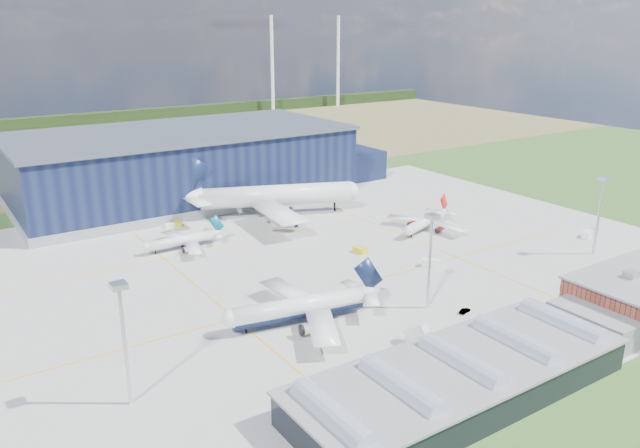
{
  "coord_description": "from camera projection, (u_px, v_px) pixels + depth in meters",
  "views": [
    {
      "loc": [
        -84.68,
        -126.95,
        63.41
      ],
      "look_at": [
        9.98,
        15.32,
        8.63
      ],
      "focal_mm": 35.0,
      "sensor_mm": 36.0,
      "label": 1
    }
  ],
  "objects": [
    {
      "name": "ground",
      "position": [
        321.0,
        276.0,
        164.67
      ],
      "size": [
        600.0,
        600.0,
        0.0
      ],
      "primitive_type": "plane",
      "color": "#2B4F1D",
      "rests_on": "ground"
    },
    {
      "name": "apron",
      "position": [
        301.0,
        264.0,
        172.6
      ],
      "size": [
        220.0,
        160.0,
        0.08
      ],
      "color": "#A4A49F",
      "rests_on": "ground"
    },
    {
      "name": "farmland",
      "position": [
        97.0,
        147.0,
        339.1
      ],
      "size": [
        600.0,
        220.0,
        0.01
      ],
      "primitive_type": "cube",
      "color": "olive",
      "rests_on": "ground"
    },
    {
      "name": "treeline",
      "position": [
        63.0,
        121.0,
        401.3
      ],
      "size": [
        600.0,
        8.0,
        8.0
      ],
      "primitive_type": "cube",
      "color": "black",
      "rests_on": "ground"
    },
    {
      "name": "hangar",
      "position": [
        189.0,
        167.0,
        237.77
      ],
      "size": [
        145.0,
        62.0,
        26.1
      ],
      "color": "#101638",
      "rests_on": "ground"
    },
    {
      "name": "glass_concourse",
      "position": [
        475.0,
        371.0,
        112.58
      ],
      "size": [
        78.0,
        23.0,
        8.6
      ],
      "color": "black",
      "rests_on": "ground"
    },
    {
      "name": "light_mast_west",
      "position": [
        123.0,
        324.0,
        104.53
      ],
      "size": [
        2.6,
        2.6,
        23.0
      ],
      "color": "silver",
      "rests_on": "ground"
    },
    {
      "name": "light_mast_center",
      "position": [
        431.0,
        246.0,
        141.45
      ],
      "size": [
        2.6,
        2.6,
        23.0
      ],
      "color": "silver",
      "rests_on": "ground"
    },
    {
      "name": "light_mast_east",
      "position": [
        601.0,
        203.0,
        175.74
      ],
      "size": [
        2.6,
        2.6,
        23.0
      ],
      "color": "silver",
      "rests_on": "ground"
    },
    {
      "name": "airliner_navy",
      "position": [
        299.0,
        297.0,
        136.79
      ],
      "size": [
        45.41,
        44.74,
        12.72
      ],
      "primitive_type": null,
      "rotation": [
        0.0,
        0.0,
        2.96
      ],
      "color": "white",
      "rests_on": "ground"
    },
    {
      "name": "airliner_red",
      "position": [
        426.0,
        217.0,
        199.7
      ],
      "size": [
        36.71,
        36.33,
        9.41
      ],
      "primitive_type": null,
      "rotation": [
        0.0,
        0.0,
        3.49
      ],
      "color": "white",
      "rests_on": "ground"
    },
    {
      "name": "airliner_widebody",
      "position": [
        276.0,
        185.0,
        214.59
      ],
      "size": [
        85.56,
        84.75,
        21.61
      ],
      "primitive_type": null,
      "rotation": [
        0.0,
        0.0,
        -0.38
      ],
      "color": "white",
      "rests_on": "ground"
    },
    {
      "name": "airliner_regional",
      "position": [
        181.0,
        236.0,
        183.14
      ],
      "size": [
        26.19,
        25.63,
        8.45
      ],
      "primitive_type": null,
      "rotation": [
        0.0,
        0.0,
        3.13
      ],
      "color": "white",
      "rests_on": "ground"
    },
    {
      "name": "gse_tug_a",
      "position": [
        360.0,
        250.0,
        181.25
      ],
      "size": [
        3.04,
        4.35,
        1.68
      ],
      "primitive_type": "cube",
      "rotation": [
        0.0,
        0.0,
        0.15
      ],
      "color": "gold",
      "rests_on": "ground"
    },
    {
      "name": "gse_van_b",
      "position": [
        431.0,
        263.0,
        170.8
      ],
      "size": [
        4.77,
        4.95,
        2.16
      ],
      "primitive_type": "cube",
      "rotation": [
        0.0,
        0.0,
        0.74
      ],
      "color": "white",
      "rests_on": "ground"
    },
    {
      "name": "gse_tug_c",
      "position": [
        178.0,
        224.0,
        205.56
      ],
      "size": [
        3.46,
        4.2,
        1.58
      ],
      "primitive_type": "cube",
      "rotation": [
        0.0,
        0.0,
        -0.39
      ],
      "color": "gold",
      "rests_on": "ground"
    },
    {
      "name": "gse_cart_b",
      "position": [
        170.0,
        225.0,
        204.07
      ],
      "size": [
        3.47,
        2.61,
        1.37
      ],
      "primitive_type": "cube",
      "rotation": [
        0.0,
        0.0,
        1.4
      ],
      "color": "white",
      "rests_on": "ground"
    },
    {
      "name": "gse_van_c",
      "position": [
        587.0,
        234.0,
        194.31
      ],
      "size": [
        4.9,
        3.43,
        2.14
      ],
      "primitive_type": "cube",
      "rotation": [
        0.0,
        0.0,
        1.89
      ],
      "color": "white",
      "rests_on": "ground"
    },
    {
      "name": "airstair",
      "position": [
        417.0,
        338.0,
        128.8
      ],
      "size": [
        3.48,
        5.42,
        3.23
      ],
      "primitive_type": "cube",
      "rotation": [
        0.0,
        0.0,
        0.32
      ],
      "color": "white",
      "rests_on": "ground"
    },
    {
      "name": "car_a",
      "position": [
        540.0,
        315.0,
        141.18
      ],
      "size": [
        3.62,
        2.32,
        1.15
      ],
      "primitive_type": "imported",
      "rotation": [
        0.0,
        0.0,
        1.26
      ],
      "color": "#99999E",
      "rests_on": "ground"
    },
    {
      "name": "car_b",
      "position": [
        465.0,
        311.0,
        143.51
      ],
      "size": [
        3.49,
        1.85,
        1.09
      ],
      "primitive_type": "imported",
      "rotation": [
        0.0,
        0.0,
        1.79
      ],
      "color": "#99999E",
      "rests_on": "ground"
    }
  ]
}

